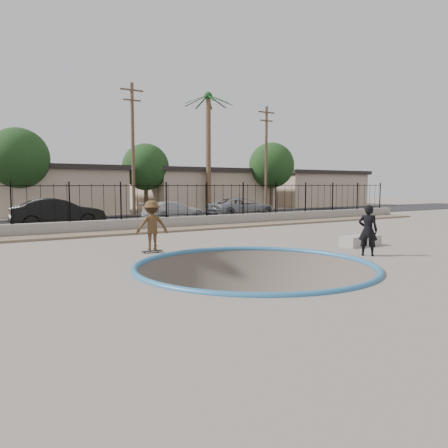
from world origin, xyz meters
name	(u,v)px	position (x,y,z in m)	size (l,w,h in m)	color
ground	(111,249)	(0.00, 12.00, -1.10)	(120.00, 120.00, 2.20)	#6F645C
bowl_pit	(255,266)	(0.00, -1.00, 0.00)	(6.84, 6.84, 1.80)	#51473E
coping_ring	(255,266)	(0.00, -1.00, 0.00)	(7.04, 7.04, 0.20)	teal
rock_strip	(129,232)	(0.00, 9.20, 0.06)	(42.00, 1.60, 0.11)	#8B775B
retaining_wall	(121,225)	(0.00, 10.30, 0.30)	(42.00, 0.45, 0.60)	gray
fence	(121,202)	(0.00, 10.30, 1.50)	(40.00, 0.04, 1.80)	black
street	(86,222)	(0.00, 17.00, 0.02)	(90.00, 8.00, 0.04)	black
house_center	(53,189)	(0.00, 26.50, 1.97)	(10.60, 8.60, 3.90)	tan
house_east	(203,189)	(14.00, 26.50, 1.97)	(12.60, 8.60, 3.90)	tan
house_east_far	(308,188)	(28.00, 26.50, 1.97)	(11.60, 8.60, 3.90)	tan
palm_right	(208,127)	(12.00, 22.00, 7.33)	(2.30, 2.30, 10.30)	brown
utility_pole_mid	(133,148)	(4.00, 19.00, 4.96)	(1.70, 0.24, 9.50)	#473323
utility_pole_right	(266,157)	(16.00, 19.00, 4.70)	(1.70, 0.24, 9.00)	#473323
street_tree_left	(18,159)	(-3.00, 23.00, 4.19)	(4.32, 4.32, 6.36)	#473323
street_tree_mid	(146,167)	(7.00, 24.00, 3.84)	(3.96, 3.96, 5.83)	#473323
street_tree_right	(272,165)	(19.00, 22.00, 4.19)	(4.32, 4.32, 6.36)	#473323
skater	(152,228)	(-1.46, 3.00, 0.85)	(1.10, 0.63, 1.71)	brown
skateboard	(152,251)	(-1.46, 3.00, 0.05)	(0.75, 0.20, 0.06)	black
videographer	(368,230)	(4.29, -1.46, 0.85)	(0.62, 0.40, 1.69)	black
concrete_ledge	(360,241)	(5.94, 0.22, 0.20)	(1.60, 0.70, 0.40)	gray
car_b	(58,213)	(-2.35, 13.58, 0.83)	(1.67, 4.80, 1.58)	black
car_c	(174,211)	(5.17, 14.88, 0.65)	(1.73, 4.25, 1.23)	#BBBBBD
car_d	(242,208)	(10.20, 14.33, 0.73)	(2.31, 5.02, 1.39)	gray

